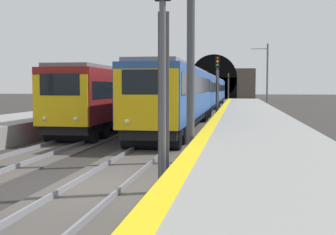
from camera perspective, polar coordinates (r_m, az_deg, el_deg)
ground_plane at (r=12.01m, az=-8.83°, el=-9.13°), size 320.00×320.00×0.00m
platform_right at (r=11.37m, az=13.18°, el=-7.35°), size 112.00×4.52×1.00m
platform_right_edge_strip at (r=11.32m, az=2.98°, el=-4.71°), size 112.00×0.50×0.01m
track_main_line at (r=12.00m, az=-8.83°, el=-8.93°), size 160.00×2.75×0.21m
train_main_approaching at (r=46.02m, az=4.59°, el=3.40°), size 58.15×2.82×3.95m
train_adjacent_platform at (r=47.25m, az=-0.49°, el=3.34°), size 55.85×2.83×4.74m
railway_signal_near at (r=10.81m, az=-0.69°, el=6.77°), size 0.39×0.38×5.57m
railway_signal_mid at (r=39.54m, az=6.46°, el=4.82°), size 0.39×0.38×5.51m
railway_signal_far at (r=86.04m, az=7.90°, el=4.36°), size 0.39×0.38×5.57m
overhead_signal_gantry at (r=16.56m, az=-11.75°, el=14.41°), size 0.70×8.50×7.68m
tunnel_portal at (r=105.80m, az=6.00°, el=4.44°), size 2.80×19.66×11.01m
catenary_mast_far at (r=54.21m, az=12.81°, el=5.32°), size 0.22×2.10×7.94m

